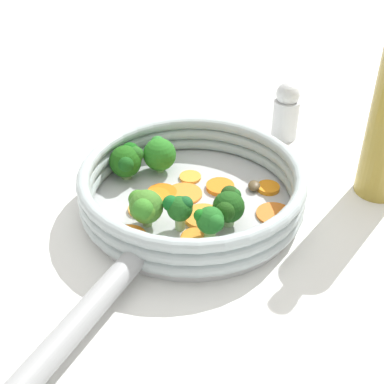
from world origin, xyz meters
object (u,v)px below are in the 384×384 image
(skillet, at_px, (192,205))
(carrot_slice_2, at_px, (196,239))
(carrot_slice_1, at_px, (162,193))
(carrot_slice_0, at_px, (190,177))
(broccoli_floret_2, at_px, (179,208))
(carrot_slice_3, at_px, (184,194))
(carrot_slice_8, at_px, (203,217))
(carrot_slice_9, at_px, (268,188))
(salt_shaker, at_px, (286,111))
(carrot_slice_10, at_px, (156,199))
(broccoli_floret_5, at_px, (127,160))
(carrot_slice_5, at_px, (128,238))
(broccoli_floret_0, at_px, (145,207))
(carrot_slice_4, at_px, (274,214))
(carrot_slice_6, at_px, (220,187))
(carrot_slice_7, at_px, (140,209))
(mushroom_piece_0, at_px, (254,186))
(broccoli_floret_1, at_px, (229,206))
(broccoli_floret_4, at_px, (210,221))
(broccoli_floret_3, at_px, (160,153))

(skillet, xyz_separation_m, carrot_slice_2, (-0.07, -0.02, 0.01))
(carrot_slice_1, bearing_deg, carrot_slice_2, -146.20)
(carrot_slice_0, bearing_deg, broccoli_floret_2, -178.33)
(carrot_slice_3, height_order, carrot_slice_8, carrot_slice_8)
(carrot_slice_9, bearing_deg, carrot_slice_1, 102.50)
(skillet, relative_size, salt_shaker, 2.91)
(carrot_slice_10, relative_size, broccoli_floret_5, 0.66)
(carrot_slice_0, distance_m, carrot_slice_9, 0.10)
(carrot_slice_5, xyz_separation_m, broccoli_floret_0, (0.03, -0.01, 0.03))
(skillet, relative_size, carrot_slice_2, 7.38)
(carrot_slice_5, bearing_deg, broccoli_floret_2, -61.63)
(skillet, xyz_separation_m, carrot_slice_4, (-0.01, -0.10, 0.01))
(carrot_slice_10, height_order, broccoli_floret_2, broccoli_floret_2)
(carrot_slice_6, height_order, carrot_slice_7, carrot_slice_6)
(carrot_slice_9, xyz_separation_m, salt_shaker, (0.16, -0.02, 0.03))
(mushroom_piece_0, bearing_deg, carrot_slice_9, -85.06)
(carrot_slice_4, relative_size, broccoli_floret_0, 0.95)
(carrot_slice_5, distance_m, carrot_slice_9, 0.20)
(carrot_slice_2, height_order, broccoli_floret_1, broccoli_floret_1)
(carrot_slice_1, distance_m, carrot_slice_2, 0.10)
(broccoli_floret_4, bearing_deg, carrot_slice_0, 18.53)
(carrot_slice_8, bearing_deg, skillet, 29.75)
(carrot_slice_10, bearing_deg, carrot_slice_1, -17.44)
(carrot_slice_8, relative_size, broccoli_floret_2, 1.03)
(skillet, relative_size, broccoli_floret_1, 5.36)
(carrot_slice_0, distance_m, carrot_slice_5, 0.14)
(carrot_slice_1, relative_size, carrot_slice_3, 0.83)
(carrot_slice_9, bearing_deg, broccoli_floret_2, 133.10)
(carrot_slice_4, distance_m, broccoli_floret_3, 0.18)
(carrot_slice_10, bearing_deg, carrot_slice_3, -62.06)
(carrot_slice_10, distance_m, broccoli_floret_1, 0.10)
(carrot_slice_9, distance_m, broccoli_floret_4, 0.13)
(carrot_slice_2, bearing_deg, broccoli_floret_3, 26.31)
(carrot_slice_10, bearing_deg, skillet, -84.09)
(carrot_slice_1, relative_size, carrot_slice_9, 1.30)
(carrot_slice_5, relative_size, broccoli_floret_5, 0.82)
(mushroom_piece_0, xyz_separation_m, salt_shaker, (0.16, -0.04, 0.03))
(skillet, bearing_deg, carrot_slice_4, -96.70)
(carrot_slice_7, bearing_deg, salt_shaker, -37.26)
(carrot_slice_6, bearing_deg, carrot_slice_10, 116.33)
(broccoli_floret_1, relative_size, mushroom_piece_0, 2.32)
(skillet, height_order, carrot_slice_0, carrot_slice_0)
(carrot_slice_9, relative_size, broccoli_floret_5, 0.57)
(carrot_slice_9, bearing_deg, broccoli_floret_4, 150.68)
(carrot_slice_10, bearing_deg, broccoli_floret_2, -141.74)
(broccoli_floret_4, distance_m, salt_shaker, 0.28)
(carrot_slice_6, distance_m, mushroom_piece_0, 0.04)
(skillet, xyz_separation_m, broccoli_floret_3, (0.07, 0.05, 0.03))
(carrot_slice_1, distance_m, broccoli_floret_0, 0.07)
(carrot_slice_5, distance_m, broccoli_floret_2, 0.07)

